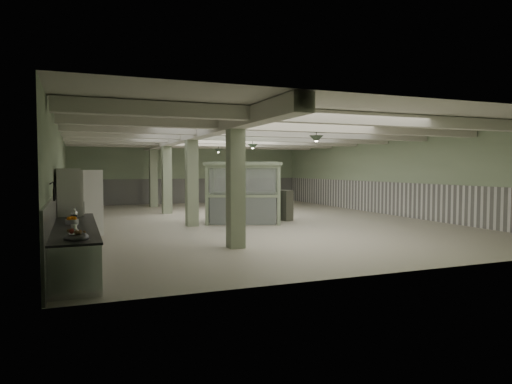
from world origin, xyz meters
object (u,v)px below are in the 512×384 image
object	(u,v)px
guard_booth	(244,181)
filing_cabinet	(285,205)
walkin_cooler	(71,208)
prep_counter	(74,246)

from	to	relation	value
guard_booth	filing_cabinet	size ratio (longest dim) A/B	2.94
walkin_cooler	prep_counter	bearing A→B (deg)	-88.40
prep_counter	walkin_cooler	world-z (taller)	walkin_cooler
guard_booth	walkin_cooler	bearing A→B (deg)	-129.68
prep_counter	walkin_cooler	distance (m)	3.06
walkin_cooler	guard_booth	world-z (taller)	guard_booth
prep_counter	walkin_cooler	bearing A→B (deg)	91.60
guard_booth	prep_counter	bearing A→B (deg)	-112.43
prep_counter	filing_cabinet	bearing A→B (deg)	38.29
walkin_cooler	guard_booth	size ratio (longest dim) A/B	0.62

